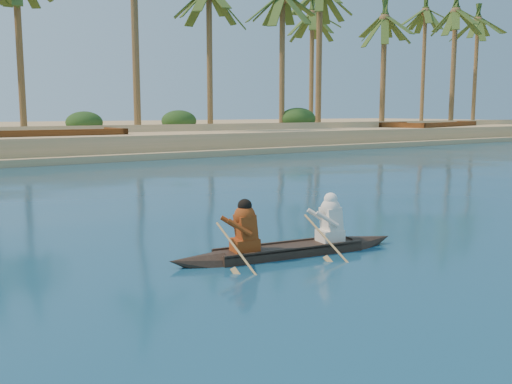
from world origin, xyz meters
TOP-DOWN VIEW (x-y plane):
  - ground at (0.00, 0.00)m, footprint 160.00×160.00m
  - palm_grove at (0.00, 35.00)m, footprint 110.00×14.00m
  - shrub_cluster at (0.00, 31.50)m, footprint 100.00×6.00m
  - canoe at (-2.37, 1.62)m, footprint 4.64×1.34m
  - barge_mid at (-1.69, 27.00)m, footprint 11.64×3.92m
  - barge_right at (33.67, 27.00)m, footprint 12.70×7.11m

SIDE VIEW (x-z plane):
  - ground at x=0.00m, z-range 0.00..0.00m
  - canoe at x=-2.37m, z-range -0.39..0.88m
  - barge_mid at x=-1.69m, z-range -0.29..1.65m
  - barge_right at x=33.67m, z-range -0.30..1.71m
  - shrub_cluster at x=0.00m, z-range 0.00..2.40m
  - palm_grove at x=0.00m, z-range 0.00..16.00m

